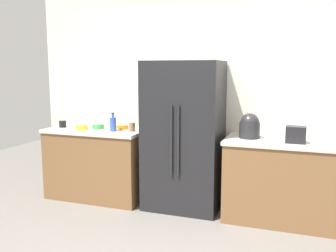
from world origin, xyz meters
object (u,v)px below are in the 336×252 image
(refrigerator, at_px, (184,136))
(rice_cooker, at_px, (250,126))
(bowl_b, at_px, (82,127))
(bowl_c, at_px, (122,127))
(cup_a, at_px, (132,127))
(cup_c, at_px, (63,124))
(bowl_a, at_px, (98,126))
(toaster, at_px, (296,135))
(bottle_a, at_px, (113,124))
(cup_b, at_px, (245,131))

(refrigerator, xyz_separation_m, rice_cooker, (0.77, -0.02, 0.16))
(refrigerator, bearing_deg, rice_cooker, -1.13)
(refrigerator, relative_size, bowl_b, 11.11)
(refrigerator, height_order, bowl_c, refrigerator)
(cup_a, distance_m, cup_c, 0.99)
(refrigerator, distance_m, cup_a, 0.65)
(refrigerator, xyz_separation_m, bowl_a, (-1.15, 0.00, 0.05))
(toaster, xyz_separation_m, bottle_a, (-2.12, 0.02, 0.00))
(bowl_a, relative_size, bowl_b, 0.98)
(toaster, bearing_deg, rice_cooker, 166.33)
(refrigerator, relative_size, toaster, 8.70)
(cup_a, bearing_deg, refrigerator, 4.07)
(cup_b, height_order, bowl_b, cup_b)
(bowl_b, bearing_deg, refrigerator, 6.75)
(cup_c, bearing_deg, bowl_b, -14.22)
(bowl_b, relative_size, bowl_c, 1.02)
(refrigerator, relative_size, bowl_a, 11.35)
(cup_a, relative_size, cup_b, 1.28)
(refrigerator, bearing_deg, cup_b, 15.87)
(refrigerator, bearing_deg, toaster, -6.07)
(rice_cooker, height_order, cup_c, rice_cooker)
(bottle_a, bearing_deg, bowl_b, -174.08)
(refrigerator, height_order, bowl_a, refrigerator)
(cup_c, bearing_deg, cup_a, 1.20)
(refrigerator, height_order, cup_b, refrigerator)
(bottle_a, height_order, cup_c, bottle_a)
(rice_cooker, height_order, bowl_c, rice_cooker)
(toaster, xyz_separation_m, rice_cooker, (-0.48, 0.12, 0.04))
(rice_cooker, bearing_deg, cup_a, -178.75)
(rice_cooker, distance_m, cup_c, 2.40)
(bottle_a, xyz_separation_m, cup_c, (-0.76, 0.04, -0.05))
(rice_cooker, bearing_deg, cup_b, 109.66)
(rice_cooker, xyz_separation_m, cup_c, (-2.40, -0.05, -0.09))
(refrigerator, xyz_separation_m, toaster, (1.25, -0.13, 0.11))
(bowl_a, bearing_deg, bowl_b, -133.58)
(cup_b, bearing_deg, bowl_c, -175.36)
(rice_cooker, bearing_deg, bowl_a, 179.51)
(toaster, bearing_deg, cup_c, 178.68)
(bowl_b, distance_m, bowl_c, 0.51)
(refrigerator, distance_m, bottle_a, 0.89)
(rice_cooker, xyz_separation_m, bowl_b, (-2.06, -0.14, -0.10))
(refrigerator, height_order, bottle_a, refrigerator)
(bowl_a, bearing_deg, cup_c, -172.07)
(rice_cooker, bearing_deg, bowl_b, -176.17)
(bottle_a, height_order, cup_a, bottle_a)
(bowl_a, bearing_deg, refrigerator, -0.06)
(cup_b, distance_m, bowl_c, 1.53)
(cup_a, xyz_separation_m, bowl_b, (-0.65, -0.11, -0.02))
(refrigerator, bearing_deg, cup_a, -175.93)
(refrigerator, relative_size, bottle_a, 7.65)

